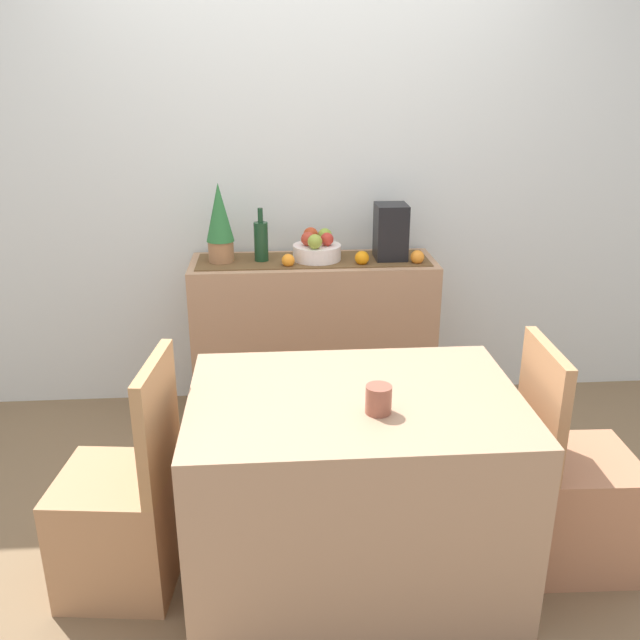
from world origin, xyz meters
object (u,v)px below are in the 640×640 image
(coffee_maker, at_px, (391,232))
(sideboard_console, at_px, (313,338))
(chair_near_window, at_px, (123,520))
(fruit_bowl, at_px, (317,252))
(potted_plant, at_px, (220,222))
(wine_bottle, at_px, (261,241))
(dining_table, at_px, (353,485))
(chair_by_corner, at_px, (572,499))
(coffee_cup, at_px, (379,399))

(coffee_maker, bearing_deg, sideboard_console, 180.00)
(chair_near_window, bearing_deg, fruit_bowl, 58.09)
(potted_plant, bearing_deg, wine_bottle, -0.00)
(fruit_bowl, relative_size, potted_plant, 0.61)
(dining_table, xyz_separation_m, chair_by_corner, (0.84, 0.00, -0.10))
(potted_plant, bearing_deg, chair_near_window, -103.53)
(fruit_bowl, xyz_separation_m, wine_bottle, (-0.29, -0.00, 0.06))
(wine_bottle, distance_m, potted_plant, 0.23)
(fruit_bowl, xyz_separation_m, coffee_maker, (0.38, 0.00, 0.10))
(sideboard_console, relative_size, chair_by_corner, 1.41)
(dining_table, relative_size, chair_by_corner, 1.29)
(sideboard_console, height_order, fruit_bowl, fruit_bowl)
(sideboard_console, height_order, coffee_cup, sideboard_console)
(wine_bottle, relative_size, potted_plant, 0.68)
(chair_near_window, bearing_deg, wine_bottle, 68.19)
(coffee_maker, xyz_separation_m, dining_table, (-0.34, -1.29, -0.65))
(chair_near_window, height_order, chair_by_corner, same)
(coffee_maker, relative_size, chair_by_corner, 0.32)
(coffee_maker, bearing_deg, potted_plant, 180.00)
(coffee_maker, bearing_deg, coffee_cup, -101.12)
(chair_by_corner, bearing_deg, sideboard_console, 125.21)
(sideboard_console, xyz_separation_m, chair_by_corner, (0.91, -1.29, -0.17))
(wine_bottle, relative_size, chair_by_corner, 0.31)
(sideboard_console, height_order, dining_table, sideboard_console)
(sideboard_console, height_order, potted_plant, potted_plant)
(chair_by_corner, bearing_deg, dining_table, -179.96)
(chair_by_corner, bearing_deg, fruit_bowl, 124.61)
(chair_by_corner, bearing_deg, coffee_cup, -170.60)
(fruit_bowl, height_order, chair_by_corner, fruit_bowl)
(fruit_bowl, xyz_separation_m, coffee_cup, (0.10, -1.42, -0.13))
(wine_bottle, height_order, dining_table, wine_bottle)
(potted_plant, bearing_deg, dining_table, -67.43)
(coffee_cup, bearing_deg, dining_table, 115.36)
(dining_table, bearing_deg, fruit_bowl, 91.89)
(coffee_cup, bearing_deg, wine_bottle, 105.42)
(wine_bottle, distance_m, chair_by_corner, 1.88)
(coffee_cup, bearing_deg, chair_by_corner, 9.40)
(dining_table, bearing_deg, coffee_cup, -64.64)
(dining_table, distance_m, coffee_cup, 0.44)
(chair_near_window, xyz_separation_m, chair_by_corner, (1.69, 0.00, 0.00))
(fruit_bowl, relative_size, chair_near_window, 0.28)
(wine_bottle, bearing_deg, sideboard_console, 0.00)
(sideboard_console, bearing_deg, dining_table, -87.21)
(chair_near_window, distance_m, chair_by_corner, 1.69)
(potted_plant, distance_m, dining_table, 1.57)
(dining_table, bearing_deg, coffee_maker, 75.21)
(potted_plant, bearing_deg, fruit_bowl, 0.00)
(coffee_maker, distance_m, chair_by_corner, 1.57)
(potted_plant, bearing_deg, coffee_maker, 0.00)
(dining_table, relative_size, coffee_cup, 12.06)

